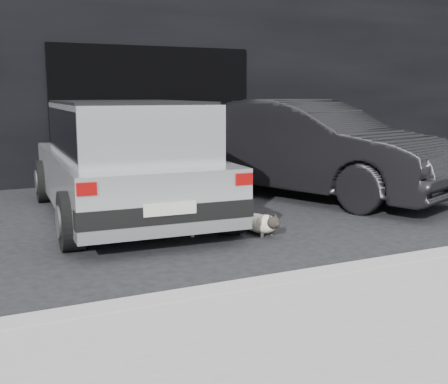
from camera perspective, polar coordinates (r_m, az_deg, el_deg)
name	(u,v)px	position (r m, az deg, el deg)	size (l,w,h in m)	color
ground	(181,227)	(7.28, -4.38, -3.57)	(80.00, 80.00, 0.00)	black
building_facade	(124,57)	(13.12, -10.11, 13.32)	(34.00, 4.00, 5.00)	black
garage_opening	(154,114)	(11.18, -7.13, 7.85)	(4.00, 0.10, 2.60)	black
curb	(378,268)	(5.59, 15.36, -7.45)	(18.00, 0.25, 0.12)	#969691
silver_hatchback	(125,155)	(7.82, -10.01, 3.77)	(2.34, 4.45, 1.60)	silver
second_car	(309,148)	(9.47, 8.62, 4.44)	(1.70, 4.89, 1.61)	black
cat_siamese	(261,223)	(6.88, 3.79, -3.20)	(0.37, 0.86, 0.30)	beige
cat_white	(203,217)	(6.92, -2.19, -2.59)	(0.84, 0.43, 0.41)	white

